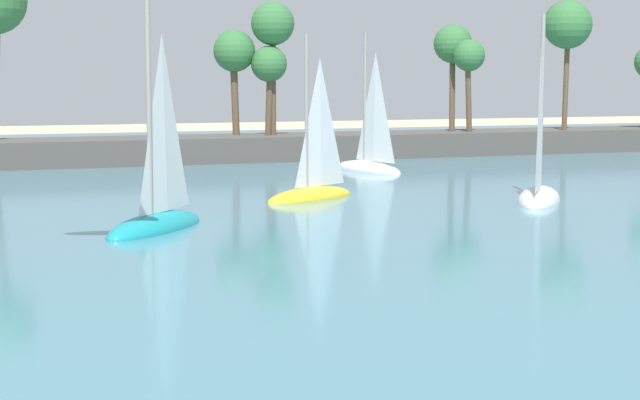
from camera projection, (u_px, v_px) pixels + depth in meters
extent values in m
cube|color=teal|center=(26.00, 181.00, 59.92)|extent=(220.00, 99.72, 0.06)
cube|color=#514C47|center=(12.00, 154.00, 68.98)|extent=(110.54, 6.00, 1.80)
cylinder|color=brown|center=(269.00, 100.00, 74.52)|extent=(0.57, 0.66, 5.06)
sphere|color=#38753D|center=(269.00, 64.00, 74.23)|extent=(2.56, 2.56, 2.56)
cylinder|color=brown|center=(273.00, 80.00, 74.57)|extent=(0.42, 0.44, 7.87)
sphere|color=#38753D|center=(273.00, 23.00, 74.11)|extent=(3.07, 3.07, 3.07)
cylinder|color=brown|center=(235.00, 93.00, 74.57)|extent=(0.68, 0.54, 5.96)
sphere|color=#38753D|center=(234.00, 51.00, 74.23)|extent=(2.96, 2.96, 2.96)
cylinder|color=brown|center=(452.00, 88.00, 80.26)|extent=(0.60, 0.81, 6.64)
sphere|color=#38753D|center=(453.00, 44.00, 79.88)|extent=(2.93, 2.93, 2.93)
cylinder|color=brown|center=(566.00, 78.00, 81.58)|extent=(0.58, 0.49, 8.16)
sphere|color=#38753D|center=(568.00, 24.00, 81.11)|extent=(3.77, 3.77, 3.77)
cylinder|color=brown|center=(468.00, 94.00, 79.11)|extent=(0.74, 0.55, 5.75)
sphere|color=#38753D|center=(469.00, 55.00, 78.77)|extent=(2.39, 2.39, 2.39)
ellipsoid|color=white|center=(368.00, 171.00, 66.25)|extent=(3.28, 6.63, 1.27)
cylinder|color=gray|center=(365.00, 97.00, 65.98)|extent=(0.19, 0.19, 7.96)
pyramid|color=white|center=(375.00, 107.00, 65.15)|extent=(0.82, 2.83, 6.76)
ellipsoid|color=white|center=(539.00, 201.00, 50.29)|extent=(5.44, 6.44, 1.31)
cylinder|color=gray|center=(542.00, 101.00, 50.04)|extent=(0.20, 0.20, 8.18)
pyramid|color=white|center=(540.00, 115.00, 49.05)|extent=(1.89, 2.49, 6.95)
ellipsoid|color=yellow|center=(311.00, 199.00, 51.06)|extent=(5.96, 4.36, 1.17)
cylinder|color=gray|center=(306.00, 111.00, 50.35)|extent=(0.18, 0.18, 7.30)
pyramid|color=silver|center=(320.00, 122.00, 51.16)|extent=(2.39, 1.42, 6.21)
ellipsoid|color=teal|center=(155.00, 230.00, 40.75)|extent=(5.74, 6.24, 1.31)
cylinder|color=gray|center=(149.00, 107.00, 39.89)|extent=(0.20, 0.20, 8.17)
pyramid|color=white|center=(163.00, 122.00, 41.00)|extent=(2.06, 2.36, 6.95)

